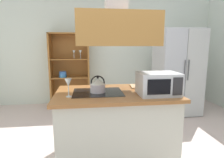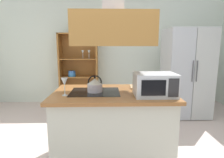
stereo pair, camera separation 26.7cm
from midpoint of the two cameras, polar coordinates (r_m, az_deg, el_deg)
The scene contains 9 objects.
wall_back at distance 4.92m, azimuth -0.18°, elevation 8.71°, with size 6.00×0.12×2.70m, color silver.
kitchen_island at distance 2.50m, azimuth 3.38°, elevation -13.92°, with size 1.47×0.92×0.90m.
range_hood at distance 2.30m, azimuth 3.73°, elevation 17.20°, with size 0.90×0.70×1.24m.
refrigerator at distance 4.28m, azimuth 23.06°, elevation 1.68°, with size 0.90×0.78×1.81m.
dish_cabinet at distance 4.78m, azimuth -8.31°, elevation 1.71°, with size 0.93×0.40×1.76m.
kettle at distance 2.32m, azimuth -1.92°, elevation -1.86°, with size 0.19×0.19×0.21m.
cutting_board at distance 2.64m, azimuth 12.10°, elevation -2.38°, with size 0.34×0.24×0.02m, color tan.
microwave at distance 2.23m, azimuth 16.13°, elevation -1.66°, with size 0.46×0.35×0.26m.
wine_glass_on_counter at distance 2.18m, azimuth -10.77°, elevation -1.08°, with size 0.08×0.08×0.21m.
Camera 2 is at (0.01, -1.93, 1.47)m, focal length 30.38 mm.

